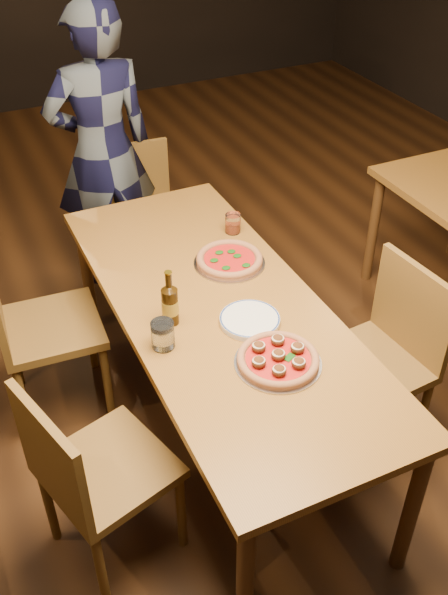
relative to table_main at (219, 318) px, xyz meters
name	(u,v)px	position (x,y,z in m)	size (l,w,h in m)	color
ground	(220,427)	(0.00, 0.00, -0.68)	(9.00, 9.00, 0.00)	black
room_shell	(217,25)	(0.00, 0.00, 1.18)	(9.00, 9.00, 9.00)	black
table_main	(219,318)	(0.00, 0.00, 0.00)	(0.80, 2.00, 0.75)	brown
chair_main_nw	(108,467)	(-0.62, -0.38, -0.22)	(0.43, 0.43, 0.92)	brown
chair_main_sw	(51,326)	(-0.63, 0.50, -0.20)	(0.45, 0.45, 0.96)	brown
chair_main_e	(369,364)	(0.56, -0.33, -0.21)	(0.44, 0.44, 0.95)	brown
chair_end	(146,219)	(0.12, 1.29, -0.24)	(0.41, 0.41, 0.88)	brown
pizza_meatball	(278,359)	(0.05, -0.42, 0.09)	(0.33, 0.33, 0.06)	#B7B7BF
pizza_margherita	(229,260)	(0.17, 0.25, 0.09)	(0.32, 0.32, 0.04)	#B7B7BF
plate_stack	(250,320)	(0.06, -0.16, 0.08)	(0.24, 0.24, 0.02)	white
beer_bottle	(170,305)	(-0.22, -0.02, 0.16)	(0.07, 0.07, 0.24)	black
water_glass	(163,335)	(-0.30, -0.15, 0.13)	(0.09, 0.09, 0.11)	white
amber_glass	(233,223)	(0.30, 0.49, 0.12)	(0.07, 0.07, 0.09)	#9A3211
diner	(102,151)	(-0.05, 1.46, 0.16)	(0.61, 0.40, 1.67)	black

